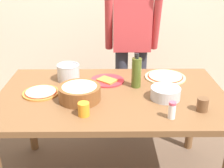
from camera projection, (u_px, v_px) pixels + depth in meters
The scene contains 12 objects.
dining_table at pixel (112, 105), 2.03m from camera, with size 1.60×0.96×0.76m.
person_cook at pixel (132, 40), 2.61m from camera, with size 0.49×0.25×1.62m.
pizza_raw_on_board at pixel (165, 77), 2.24m from camera, with size 0.32×0.32×0.02m.
pizza_cooked_on_tray at pixel (41, 92), 1.98m from camera, with size 0.25×0.25×0.02m.
plate_with_slice at pixel (107, 80), 2.18m from camera, with size 0.26×0.26×0.02m.
popcorn_bowl at pixel (80, 91), 1.88m from camera, with size 0.28×0.28×0.11m.
mixing_bowl_steel at pixel (165, 93), 1.90m from camera, with size 0.20×0.20×0.08m.
olive_oil_bottle at pixel (136, 72), 2.05m from camera, with size 0.07×0.07×0.26m.
steel_pot at pixel (68, 72), 2.18m from camera, with size 0.17×0.17×0.13m.
cup_orange at pixel (84, 109), 1.69m from camera, with size 0.07×0.07×0.09m, color orange.
cup_small_brown at pixel (203, 105), 1.75m from camera, with size 0.07×0.07×0.09m, color brown.
salt_shaker at pixel (172, 110), 1.66m from camera, with size 0.04×0.04×0.11m.
Camera 1 is at (-0.02, -1.79, 1.63)m, focal length 45.41 mm.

